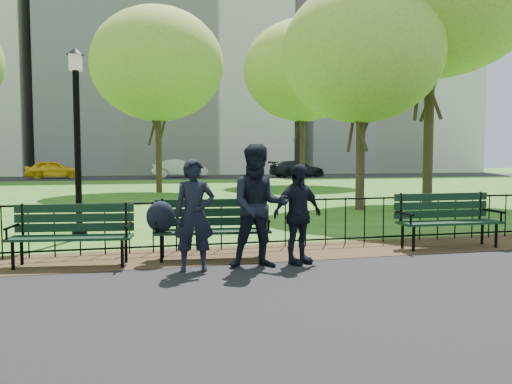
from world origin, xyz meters
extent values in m
plane|color=#2F5917|center=(0.00, 0.00, 0.00)|extent=(120.00, 120.00, 0.00)
cube|color=black|center=(0.00, -3.40, 0.01)|extent=(60.00, 9.20, 0.01)
cube|color=#3A2717|center=(0.00, 1.50, 0.01)|extent=(60.00, 1.60, 0.01)
cube|color=black|center=(0.00, 35.00, 0.01)|extent=(70.00, 9.00, 0.01)
cylinder|color=black|center=(0.00, 2.00, 0.88)|extent=(24.00, 0.04, 0.04)
cylinder|color=black|center=(0.00, 2.00, 0.12)|extent=(24.00, 0.04, 0.04)
cylinder|color=black|center=(0.00, 2.00, 0.45)|extent=(0.02, 0.02, 0.90)
cube|color=silver|center=(2.00, 48.00, 15.00)|extent=(24.00, 15.00, 30.00)
cube|color=silver|center=(26.00, 48.00, 12.00)|extent=(20.00, 15.00, 24.00)
cube|color=black|center=(-0.48, 1.20, 0.47)|extent=(1.91, 0.70, 0.04)
cube|color=black|center=(-0.46, 1.47, 0.83)|extent=(1.86, 0.24, 0.47)
cylinder|color=black|center=(-1.31, 1.10, 0.23)|extent=(0.05, 0.05, 0.47)
cylinder|color=black|center=(0.30, 0.93, 0.23)|extent=(0.05, 0.05, 0.47)
cylinder|color=black|center=(-1.27, 1.47, 0.23)|extent=(0.05, 0.05, 0.47)
cylinder|color=black|center=(0.34, 1.30, 0.23)|extent=(0.05, 0.05, 0.47)
cylinder|color=black|center=(-1.36, 1.30, 0.65)|extent=(0.10, 0.58, 0.04)
cylinder|color=black|center=(0.39, 1.11, 0.65)|extent=(0.10, 0.58, 0.04)
ellipsoid|color=black|center=(-1.31, 1.19, 0.73)|extent=(0.48, 0.36, 0.49)
cube|color=black|center=(-2.65, 1.18, 0.45)|extent=(1.86, 0.73, 0.04)
cube|color=black|center=(-2.62, 1.44, 0.80)|extent=(1.80, 0.29, 0.45)
cylinder|color=black|center=(-3.45, 1.11, 0.23)|extent=(0.05, 0.05, 0.45)
cylinder|color=black|center=(-1.90, 0.89, 0.23)|extent=(0.05, 0.05, 0.45)
cylinder|color=black|center=(-3.40, 1.47, 0.23)|extent=(0.05, 0.05, 0.45)
cylinder|color=black|center=(-1.85, 1.25, 0.23)|extent=(0.05, 0.05, 0.45)
cylinder|color=black|center=(-3.50, 1.30, 0.63)|extent=(0.12, 0.56, 0.04)
cylinder|color=black|center=(-1.81, 1.06, 0.63)|extent=(0.12, 0.56, 0.04)
cube|color=black|center=(3.87, 1.15, 0.48)|extent=(1.93, 0.56, 0.04)
cube|color=black|center=(3.87, 1.42, 0.85)|extent=(1.92, 0.08, 0.48)
cylinder|color=black|center=(3.03, 0.97, 0.24)|extent=(0.05, 0.05, 0.48)
cylinder|color=black|center=(4.70, 0.94, 0.24)|extent=(0.05, 0.05, 0.48)
cylinder|color=black|center=(3.04, 1.36, 0.24)|extent=(0.05, 0.05, 0.48)
cylinder|color=black|center=(4.70, 1.32, 0.24)|extent=(0.05, 0.05, 0.48)
cylinder|color=black|center=(2.96, 1.17, 0.67)|extent=(0.06, 0.60, 0.04)
cylinder|color=black|center=(4.77, 1.13, 0.67)|extent=(0.06, 0.60, 0.04)
cylinder|color=black|center=(-2.80, 3.95, 0.09)|extent=(0.30, 0.30, 0.17)
cylinder|color=black|center=(-2.80, 3.95, 1.73)|extent=(0.13, 0.13, 3.46)
cube|color=beige|center=(-2.80, 3.95, 3.56)|extent=(0.24, 0.24, 0.32)
cone|color=black|center=(-2.80, 3.95, 3.78)|extent=(0.35, 0.35, 0.13)
cylinder|color=#2D2116|center=(5.29, 7.79, 1.50)|extent=(0.28, 0.28, 3.00)
ellipsoid|color=#7EA431|center=(5.29, 7.79, 4.89)|extent=(5.05, 5.05, 4.29)
cylinder|color=#2D2116|center=(8.31, 8.71, 2.39)|extent=(0.35, 0.35, 4.79)
cylinder|color=#2D2116|center=(-0.48, 17.35, 1.84)|extent=(0.29, 0.29, 3.68)
ellipsoid|color=#7EA431|center=(-0.48, 17.35, 6.00)|extent=(6.20, 6.20, 5.27)
cylinder|color=#2D2116|center=(8.11, 21.36, 2.06)|extent=(0.31, 0.31, 4.13)
ellipsoid|color=#7EA431|center=(8.11, 21.36, 6.73)|extent=(6.95, 6.95, 5.91)
imported|color=black|center=(-0.87, 0.46, 0.83)|extent=(0.62, 0.43, 1.63)
imported|color=black|center=(0.10, 0.45, 0.94)|extent=(0.96, 0.60, 1.85)
imported|color=black|center=(0.75, 0.55, 0.79)|extent=(0.98, 0.68, 1.56)
imported|color=yellow|center=(-7.64, 34.67, 0.72)|extent=(4.36, 2.20, 1.43)
imported|color=#B7BBC0|center=(2.08, 34.17, 0.75)|extent=(4.57, 1.83, 1.48)
imported|color=black|center=(11.69, 32.80, 0.69)|extent=(4.84, 2.29, 1.36)
camera|label=1|loc=(-1.74, -6.75, 1.67)|focal=35.00mm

